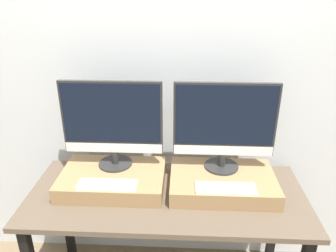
{
  "coord_description": "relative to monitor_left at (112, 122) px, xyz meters",
  "views": [
    {
      "loc": [
        0.08,
        -1.2,
        1.87
      ],
      "look_at": [
        0.0,
        0.48,
        1.12
      ],
      "focal_mm": 35.0,
      "sensor_mm": 36.0,
      "label": 1
    }
  ],
  "objects": [
    {
      "name": "monitor_right",
      "position": [
        0.63,
        0.0,
        0.0
      ],
      "size": [
        0.57,
        0.2,
        0.51
      ],
      "color": "#282828",
      "rests_on": "wooden_riser_right"
    },
    {
      "name": "keyboard_right",
      "position": [
        0.63,
        -0.22,
        -0.27
      ],
      "size": [
        0.32,
        0.1,
        0.01
      ],
      "color": "silver",
      "rests_on": "wooden_riser_right"
    },
    {
      "name": "workbench",
      "position": [
        0.31,
        -0.15,
        -0.46
      ],
      "size": [
        1.55,
        0.66,
        0.77
      ],
      "color": "brown",
      "rests_on": "ground_plane"
    },
    {
      "name": "wall_back",
      "position": [
        0.31,
        0.25,
        0.16
      ],
      "size": [
        8.0,
        0.04,
        2.6
      ],
      "color": "silver",
      "rests_on": "ground_plane"
    },
    {
      "name": "wooden_riser_right",
      "position": [
        0.63,
        -0.09,
        -0.32
      ],
      "size": [
        0.59,
        0.4,
        0.09
      ],
      "color": "#99754C",
      "rests_on": "workbench"
    },
    {
      "name": "wooden_riser_left",
      "position": [
        -0.0,
        -0.09,
        -0.32
      ],
      "size": [
        0.59,
        0.4,
        0.09
      ],
      "color": "#99754C",
      "rests_on": "workbench"
    },
    {
      "name": "monitor_left",
      "position": [
        0.0,
        0.0,
        0.0
      ],
      "size": [
        0.57,
        0.2,
        0.51
      ],
      "color": "#282828",
      "rests_on": "wooden_riser_left"
    },
    {
      "name": "keyboard_left",
      "position": [
        -0.0,
        -0.22,
        -0.27
      ],
      "size": [
        0.32,
        0.1,
        0.01
      ],
      "color": "silver",
      "rests_on": "wooden_riser_left"
    }
  ]
}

